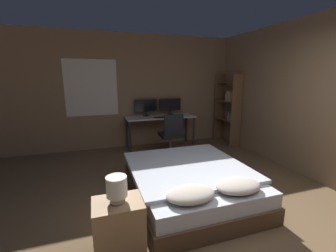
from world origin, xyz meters
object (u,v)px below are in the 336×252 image
object	(u,v)px
desk	(161,120)
monitor_right	(170,105)
nightstand	(119,228)
computer_mouse	(174,116)
keyboard	(163,117)
bookshelf	(229,106)
bed	(190,183)
monitor_left	(146,106)
bedside_lamp	(117,187)
office_chair	(171,138)

from	to	relation	value
desk	monitor_right	size ratio (longest dim) A/B	2.98
nightstand	computer_mouse	world-z (taller)	computer_mouse
desk	keyboard	world-z (taller)	keyboard
computer_mouse	desk	bearing A→B (deg)	148.71
monitor_right	bookshelf	world-z (taller)	bookshelf
bed	nightstand	xyz separation A→B (m)	(-1.08, -0.74, 0.05)
computer_mouse	bookshelf	distance (m)	1.48
keyboard	bookshelf	bearing A→B (deg)	-2.50
bed	computer_mouse	size ratio (longest dim) A/B	27.21
monitor_left	bookshelf	world-z (taller)	bookshelf
bedside_lamp	computer_mouse	world-z (taller)	bedside_lamp
keyboard	computer_mouse	bearing A→B (deg)	0.00
computer_mouse	office_chair	world-z (taller)	office_chair
keyboard	monitor_left	bearing A→B (deg)	131.07
monitor_left	monitor_right	world-z (taller)	same
office_chair	bookshelf	distance (m)	1.85
bed	desk	world-z (taller)	desk
nightstand	monitor_right	xyz separation A→B (m)	(1.68, 3.35, 0.72)
monitor_left	keyboard	distance (m)	0.52
bookshelf	computer_mouse	bearing A→B (deg)	177.01
nightstand	office_chair	xyz separation A→B (m)	(1.42, 2.52, 0.10)
monitor_right	office_chair	bearing A→B (deg)	-107.32
monitor_left	monitor_right	size ratio (longest dim) A/B	1.00
bed	monitor_right	size ratio (longest dim) A/B	3.42
computer_mouse	bookshelf	size ratio (longest dim) A/B	0.04
bedside_lamp	desk	distance (m)	3.46
office_chair	monitor_left	bearing A→B (deg)	113.58
office_chair	bookshelf	world-z (taller)	bookshelf
bedside_lamp	monitor_left	xyz separation A→B (m)	(1.06, 3.35, 0.29)
computer_mouse	office_chair	size ratio (longest dim) A/B	0.07
bedside_lamp	monitor_right	size ratio (longest dim) A/B	0.46
bed	monitor_left	world-z (taller)	monitor_left
bedside_lamp	bookshelf	bearing A→B (deg)	43.08
monitor_right	keyboard	xyz separation A→B (m)	(-0.31, -0.36, -0.23)
nightstand	monitor_right	distance (m)	3.82
desk	keyboard	size ratio (longest dim) A/B	4.15
monitor_left	keyboard	size ratio (longest dim) A/B	1.39
monitor_right	office_chair	world-z (taller)	monitor_right
keyboard	bookshelf	distance (m)	1.76
bedside_lamp	desk	xyz separation A→B (m)	(1.37, 3.17, -0.04)
monitor_right	bookshelf	xyz separation A→B (m)	(1.44, -0.43, -0.02)
office_chair	nightstand	bearing A→B (deg)	-119.42
bedside_lamp	office_chair	xyz separation A→B (m)	(1.42, 2.52, -0.33)
nightstand	computer_mouse	distance (m)	3.46
computer_mouse	bookshelf	world-z (taller)	bookshelf
bedside_lamp	computer_mouse	bearing A→B (deg)	61.00
bed	bedside_lamp	size ratio (longest dim) A/B	7.44
bookshelf	bedside_lamp	bearing A→B (deg)	-136.92
bedside_lamp	office_chair	size ratio (longest dim) A/B	0.27
bedside_lamp	computer_mouse	xyz separation A→B (m)	(1.66, 3.00, 0.07)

